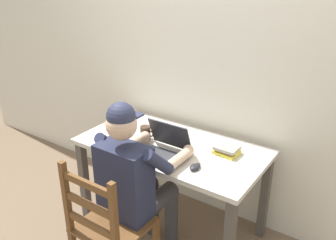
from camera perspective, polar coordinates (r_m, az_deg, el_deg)
The scene contains 11 objects.
ground_plane at distance 3.11m, azimuth 0.51°, elevation -16.29°, with size 8.00×8.00×0.00m, color brown.
back_wall at distance 2.85m, azimuth 5.64°, elevation 9.39°, with size 6.00×0.04×2.60m.
desk at distance 2.74m, azimuth 0.56°, elevation -5.83°, with size 1.39×0.73×0.75m.
seated_person at distance 2.41m, azimuth -5.17°, elevation -9.03°, with size 0.50×0.60×1.26m.
wooden_chair at distance 2.38m, azimuth -9.42°, elevation -16.58°, with size 0.42×0.42×0.96m.
laptop at distance 2.53m, azimuth -0.90°, elevation -4.44°, with size 0.33×0.31×0.22m.
computer_mouse at distance 2.39m, azimuth 4.32°, elevation -7.36°, with size 0.06×0.10×0.03m, color #232328.
coffee_mug_white at distance 3.04m, azimuth -7.32°, elevation 0.33°, with size 0.12×0.09×0.10m.
coffee_mug_dark at distance 2.76m, azimuth -3.56°, elevation -2.01°, with size 0.12×0.08×0.10m.
book_stack_main at distance 2.59m, azimuth 9.29°, elevation -4.66°, with size 0.18×0.15×0.06m.
paper_pile_near_laptop at distance 2.84m, azimuth -6.17°, elevation -2.35°, with size 0.25×0.18×0.01m, color white.
Camera 1 is at (1.32, -1.98, 2.00)m, focal length 38.56 mm.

